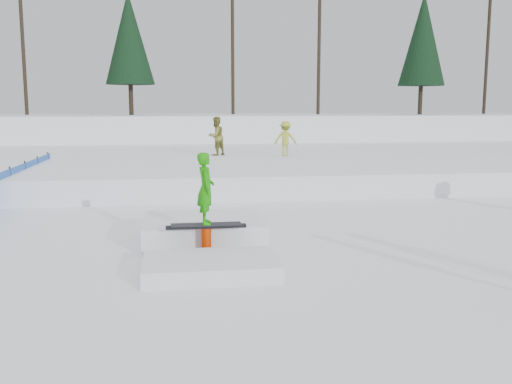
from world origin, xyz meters
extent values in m
plane|color=white|center=(0.00, 0.00, 0.00)|extent=(120.00, 120.00, 0.00)
cube|color=white|center=(0.00, 30.00, 1.20)|extent=(60.00, 14.00, 2.40)
cube|color=white|center=(0.00, 16.00, 0.40)|extent=(50.00, 18.00, 0.80)
cylinder|color=black|center=(-6.50, 8.50, 0.55)|extent=(0.05, 0.05, 1.10)
cylinder|color=black|center=(-6.50, 10.40, 0.55)|extent=(0.05, 0.05, 1.10)
cylinder|color=black|center=(-6.50, 12.30, 0.55)|extent=(0.05, 0.05, 1.10)
cylinder|color=black|center=(-6.50, 14.20, 0.55)|extent=(0.05, 0.05, 1.10)
cylinder|color=black|center=(-11.00, 30.00, 7.40)|extent=(0.24, 0.24, 10.00)
cylinder|color=black|center=(-4.00, 28.50, 3.40)|extent=(0.30, 0.30, 2.00)
cone|color=black|center=(-4.00, 28.50, 7.38)|extent=(3.20, 3.20, 5.95)
cylinder|color=black|center=(3.00, 30.50, 7.15)|extent=(0.24, 0.24, 9.50)
cylinder|color=black|center=(9.00, 29.50, 6.40)|extent=(0.24, 0.24, 8.00)
cylinder|color=black|center=(16.00, 28.00, 3.40)|extent=(0.30, 0.30, 2.00)
cone|color=black|center=(16.00, 28.00, 7.55)|extent=(3.20, 3.20, 6.30)
cylinder|color=black|center=(22.00, 30.00, 7.65)|extent=(0.24, 0.24, 10.50)
imported|color=olive|center=(0.60, 15.07, 1.66)|extent=(1.06, 1.04, 1.73)
imported|color=#A8B22E|center=(3.62, 14.30, 1.57)|extent=(1.12, 0.86, 1.54)
cube|color=white|center=(-0.70, 1.95, 0.27)|extent=(2.60, 2.20, 0.54)
cube|color=white|center=(-0.70, -0.55, 0.15)|extent=(2.40, 1.60, 0.30)
cylinder|color=#C83505|center=(-0.70, 0.65, 0.03)|extent=(0.44, 0.44, 0.06)
cylinder|color=#C83505|center=(-0.70, 0.65, 0.30)|extent=(0.20, 0.20, 0.60)
cube|color=black|center=(-0.70, 0.65, 0.63)|extent=(1.60, 0.16, 0.06)
cube|color=black|center=(-0.70, 0.65, 0.68)|extent=(1.40, 0.28, 0.03)
imported|color=#199507|center=(-0.70, 0.65, 1.40)|extent=(0.34, 0.52, 1.42)
camera|label=1|loc=(-1.33, -10.52, 3.02)|focal=40.00mm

